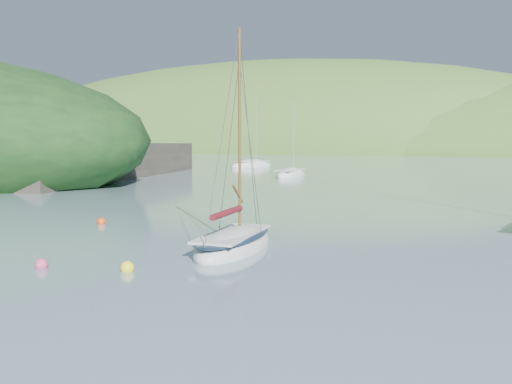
% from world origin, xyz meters
% --- Properties ---
extents(ground, '(700.00, 700.00, 0.00)m').
position_xyz_m(ground, '(0.00, 0.00, 0.00)').
color(ground, gray).
rests_on(ground, ground).
extents(shoreline_hills, '(690.00, 135.00, 56.00)m').
position_xyz_m(shoreline_hills, '(-9.66, 172.42, 0.00)').
color(shoreline_hills, '#326827').
rests_on(shoreline_hills, ground).
extents(daysailer_white, '(2.74, 6.18, 9.23)m').
position_xyz_m(daysailer_white, '(1.74, 5.17, 0.21)').
color(daysailer_white, white).
rests_on(daysailer_white, ground).
extents(distant_sloop_a, '(2.45, 6.50, 9.19)m').
position_xyz_m(distant_sloop_a, '(-10.08, 44.27, 0.16)').
color(distant_sloop_a, white).
rests_on(distant_sloop_a, ground).
extents(distant_sloop_c, '(5.35, 7.81, 10.55)m').
position_xyz_m(distant_sloop_c, '(-21.68, 59.87, 0.18)').
color(distant_sloop_c, white).
rests_on(distant_sloop_c, ground).
extents(mooring_buoys, '(21.66, 9.05, 0.45)m').
position_xyz_m(mooring_buoys, '(0.28, 3.36, 0.12)').
color(mooring_buoys, '#FEF61E').
rests_on(mooring_buoys, ground).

